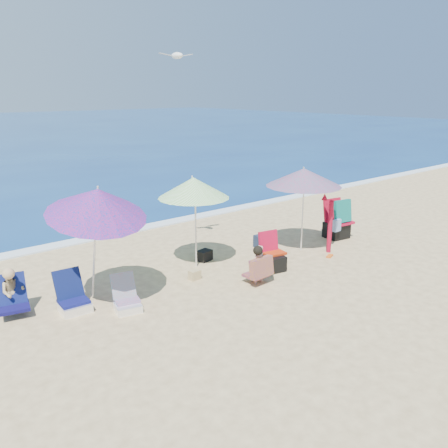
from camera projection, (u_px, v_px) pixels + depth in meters
ground at (265, 281)px, 9.88m from camera, size 120.00×120.00×0.00m
foam at (143, 228)px, 13.66m from camera, size 120.00×0.50×0.04m
umbrella_turquoise at (304, 177)px, 11.31m from camera, size 2.05×2.05×2.12m
umbrella_striped at (194, 188)px, 10.20m from camera, size 1.94×1.94×2.11m
umbrella_blue at (97, 202)px, 8.18m from camera, size 1.85×1.92×2.45m
furled_umbrella at (329, 221)px, 11.49m from camera, size 0.21×0.42×1.46m
chair_navy at (73, 300)px, 8.54m from camera, size 0.55×0.69×0.72m
chair_rainbow at (127, 301)px, 8.59m from camera, size 0.59×0.71×0.63m
camp_chair_left at (273, 259)px, 10.45m from camera, size 0.67×0.64×0.85m
camp_chair_right at (337, 224)px, 12.67m from camera, size 0.88×0.72×1.11m
person_center at (259, 265)px, 9.65m from camera, size 0.58×0.50×0.84m
person_left at (12, 292)px, 8.33m from camera, size 0.62×0.68×0.94m
bag_black_a at (204, 255)px, 11.05m from camera, size 0.39×0.32×0.25m
bag_tan at (195, 275)px, 9.95m from camera, size 0.25×0.19×0.21m
bag_navy_b at (263, 241)px, 12.02m from camera, size 0.43×0.33×0.31m
bag_black_b at (265, 266)px, 10.47m from camera, size 0.29×0.25×0.19m
orange_item at (330, 256)px, 11.33m from camera, size 0.27×0.19×0.03m
seagull at (177, 56)px, 9.72m from camera, size 0.78×0.44×0.13m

